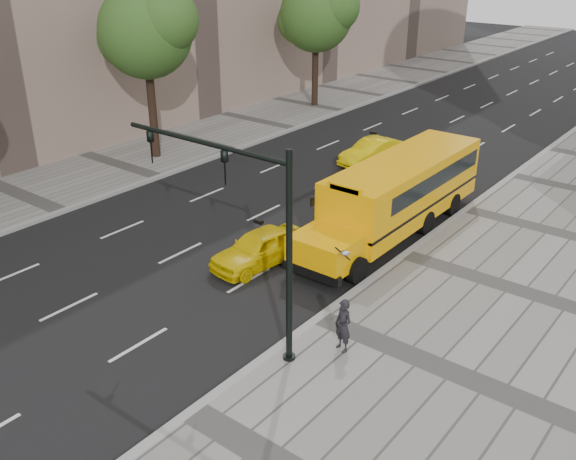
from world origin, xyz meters
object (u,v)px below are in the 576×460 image
Objects in this scene: tree_b at (146,31)px; taxi_near at (259,248)px; school_bus at (400,190)px; taxi_far at (372,152)px; traffic_signal at (249,220)px; pedestrian at (343,326)px; tree_c at (317,14)px.

taxi_near is (12.41, -5.98, -6.11)m from tree_b.
taxi_far is at bearing 128.54° from school_bus.
tree_b reaches higher than taxi_near.
traffic_signal reaches higher than taxi_near.
school_bus is at bearing 74.69° from taxi_near.
pedestrian reaches higher than taxi_near.
taxi_near is 2.39× the size of pedestrian.
taxi_near is at bearing -59.12° from tree_c.
taxi_near is 6.21m from traffic_signal.
traffic_signal is at bearing -61.04° from taxi_far.
traffic_signal is (3.19, -4.09, 3.42)m from taxi_near.
pedestrian is (3.06, -8.72, -0.79)m from school_bus.
tree_b is at bearing 179.80° from school_bus.
tree_b is at bearing -90.01° from tree_c.
taxi_far is at bearing 109.94° from taxi_near.
school_bus is 2.92× the size of taxi_near.
tree_b is 1.43× the size of traffic_signal.
tree_c is 13.89m from taxi_far.
traffic_signal is (-2.37, -1.29, 3.11)m from pedestrian.
school_bus is at bearing -44.83° from tree_c.
school_bus is 6.52m from taxi_near.
traffic_signal is at bearing -32.83° from tree_b.
taxi_far is at bearing 34.06° from tree_b.
taxi_near is 12.81m from taxi_far.
pedestrian is at bearing -70.65° from school_bus.
pedestrian is (17.97, -23.54, -5.32)m from tree_c.
tree_c is 2.20× the size of taxi_near.
school_bus is at bearing 126.28° from pedestrian.
taxi_far is at bearing 109.68° from traffic_signal.
tree_b is at bearing -136.66° from taxi_far.
taxi_near is (12.41, -20.75, -5.62)m from tree_c.
traffic_signal is (0.69, -10.02, 2.33)m from school_bus.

